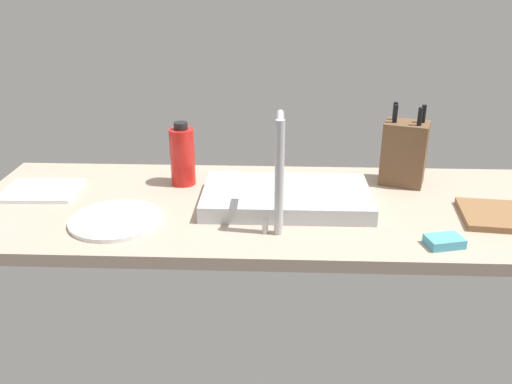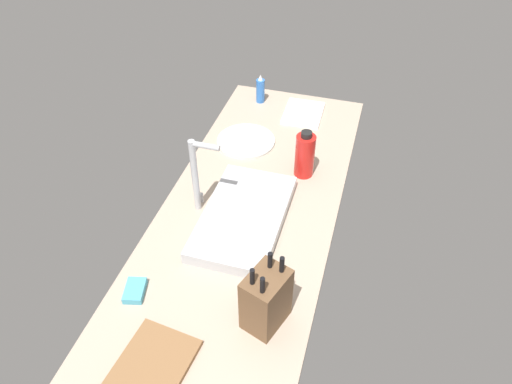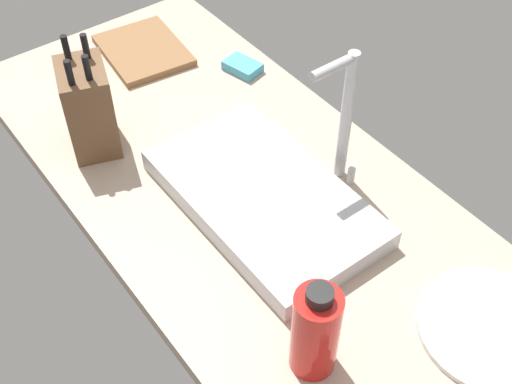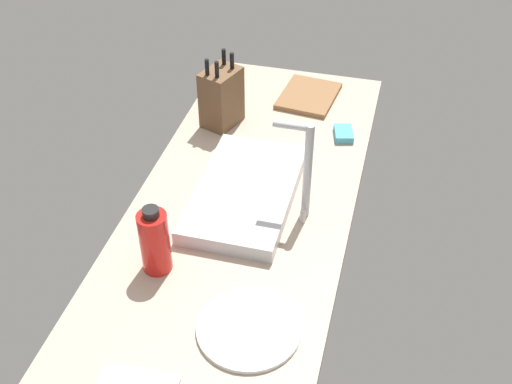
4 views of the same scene
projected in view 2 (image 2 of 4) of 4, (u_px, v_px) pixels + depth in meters
countertop_slab at (249, 213)px, 180.37cm from camera, size 173.71×64.49×3.50cm
sink_basin at (243, 217)px, 172.86cm from camera, size 48.94×28.22×4.71cm
faucet at (197, 172)px, 168.11cm from camera, size 5.50×11.20×30.91cm
knife_block at (266, 299)px, 136.88cm from camera, size 15.90×13.76×25.80cm
cutting_board at (152, 366)px, 131.81cm from camera, size 25.86×21.66×1.80cm
soap_bottle at (260, 90)px, 231.58cm from camera, size 4.14×4.14×14.58cm
water_bottle at (305, 155)px, 188.38cm from camera, size 7.83×7.83×20.43cm
dinner_plate at (246, 141)px, 210.35cm from camera, size 25.48×25.48×1.20cm
dish_towel at (303, 113)px, 226.96cm from camera, size 22.95×18.29×1.20cm
dish_sponge at (135, 291)px, 150.25cm from camera, size 10.17×7.98×2.40cm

